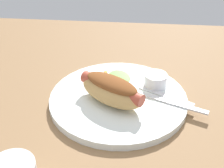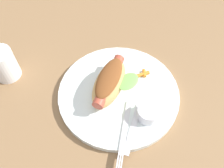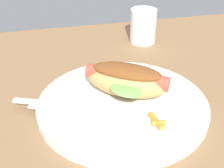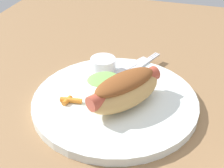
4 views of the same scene
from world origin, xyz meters
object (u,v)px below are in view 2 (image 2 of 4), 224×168
Objects in this scene: sauce_ramekin at (148,113)px; drinking_cup at (3,64)px; hot_dog at (110,81)px; carrot_garnish at (143,74)px; plate at (119,93)px; fork at (124,132)px; knife at (133,128)px.

drinking_cup is at bearing -122.77° from sauce_ramekin.
drinking_cup is (-11.56, -25.66, -0.45)cm from hot_dog.
sauce_ramekin is at bearing -11.44° from carrot_garnish.
carrot_garnish reaches higher than plate.
fork is (10.93, -1.27, 1.00)cm from plate.
plate is 5.88× the size of sauce_ramekin.
sauce_ramekin is (9.52, 7.09, -1.63)cm from hot_dog.
carrot_garnish is (-2.44, 9.51, -2.72)cm from hot_dog.
carrot_garnish is at bearing 171.72° from fork.
carrot_garnish is 36.40cm from drinking_cup.
hot_dog is at bearing -75.63° from carrot_garnish.
carrot_garnish reaches higher than knife.
drinking_cup reaches higher than carrot_garnish.
fork is at bearing -66.38° from sauce_ramekin.
knife is (2.27, -4.15, -1.37)cm from sauce_ramekin.
hot_dog is 1.24× the size of knife.
knife reaches higher than plate.
drinking_cup reaches higher than fork.
fork is (12.27, 0.80, -2.98)cm from hot_dog.
plate is at bearing -148.45° from sauce_ramekin.
knife is 1.51× the size of drinking_cup.
fork is at bearing 36.15° from hot_dog.
plate is 3.53× the size of drinking_cup.
carrot_garnish is at bearing -175.56° from knife.
drinking_cup is (-9.13, -35.17, 2.27)cm from carrot_garnish.
fork is 1.82× the size of drinking_cup.
hot_dog is 1.87× the size of drinking_cup.
sauce_ramekin is at bearing 135.98° from fork.
drinking_cup reaches higher than sauce_ramekin.
sauce_ramekin reaches higher than carrot_garnish.
fork is 1.21× the size of knife.
carrot_garnish is (-3.78, 7.44, 1.26)cm from plate.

